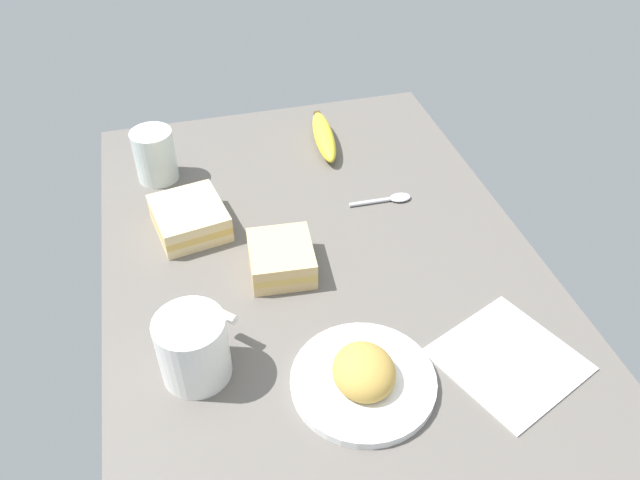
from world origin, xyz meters
TOP-DOWN VIEW (x-y plane):
  - tabletop at (0.00, 0.00)cm, footprint 90.00×64.00cm
  - plate_of_food at (-24.15, 0.92)cm, footprint 17.91×17.91cm
  - coffee_mug_black at (-17.04, 20.31)cm, footprint 10.21×10.31cm
  - sandwich_main at (11.18, 18.16)cm, footprint 13.23×12.30cm
  - sandwich_side at (-1.58, 6.24)cm, footprint 10.82×9.90cm
  - glass_of_milk at (26.80, 22.15)cm, footprint 7.02×7.02cm
  - banana at (29.75, -8.62)cm, footprint 17.12×5.26cm
  - spoon at (10.03, -14.79)cm, footprint 2.50×10.66cm
  - paper_napkin at (-25.43, -18.11)cm, footprint 20.50×20.50cm

SIDE VIEW (x-z plane):
  - tabletop at x=0.00cm, z-range 0.00..2.00cm
  - paper_napkin at x=-25.43cm, z-range 2.00..2.30cm
  - spoon at x=10.03cm, z-range 1.98..2.78cm
  - plate_of_food at x=-24.15cm, z-range 0.89..6.08cm
  - banana at x=29.75cm, z-range 2.00..5.55cm
  - sandwich_side at x=-1.58cm, z-range 2.00..6.40cm
  - sandwich_main at x=11.18cm, z-range 2.00..6.40cm
  - glass_of_milk at x=26.80cm, z-range 1.37..10.55cm
  - coffee_mug_black at x=-17.04cm, z-range 2.14..11.37cm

